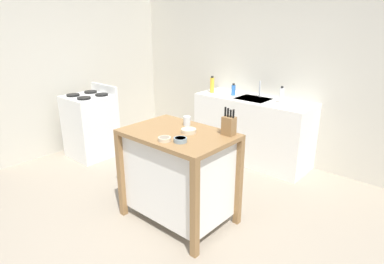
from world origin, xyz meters
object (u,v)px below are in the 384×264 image
at_px(bowl_ceramic_small, 180,140).
at_px(stove, 91,125).
at_px(sink_faucet, 260,89).
at_px(kitchen_island, 178,172).
at_px(bowl_ceramic_wide, 164,139).
at_px(bowl_stoneware_deep, 189,131).
at_px(bottle_spray_cleaner, 233,90).
at_px(knife_block, 229,125).
at_px(bottle_dish_soap, 281,95).
at_px(trash_bin, 136,166).
at_px(bottle_hand_soap, 212,85).
at_px(drinking_cup, 187,121).

relative_size(bowl_ceramic_small, stove, 0.11).
bearing_deg(sink_faucet, kitchen_island, -82.72).
bearing_deg(kitchen_island, bowl_ceramic_wide, -73.37).
height_order(bowl_stoneware_deep, bowl_ceramic_wide, bowl_stoneware_deep).
height_order(bowl_ceramic_wide, bottle_spray_cleaner, bottle_spray_cleaner).
xyz_separation_m(knife_block, bowl_ceramic_wide, (-0.32, -0.50, -0.07)).
xyz_separation_m(kitchen_island, bottle_spray_cleaner, (-0.56, 1.73, 0.46)).
xyz_separation_m(bowl_ceramic_small, bottle_dish_soap, (-0.04, 1.94, 0.05)).
bearing_deg(bowl_stoneware_deep, stove, 171.97).
height_order(knife_block, bottle_dish_soap, knife_block).
bearing_deg(kitchen_island, trash_bin, 173.25).
xyz_separation_m(bowl_ceramic_small, bottle_hand_soap, (-1.09, 1.85, 0.07)).
bearing_deg(bottle_dish_soap, trash_bin, -118.37).
height_order(bowl_ceramic_wide, sink_faucet, sink_faucet).
distance_m(knife_block, trash_bin, 1.36).
bearing_deg(bottle_spray_cleaner, kitchen_island, -72.06).
distance_m(bowl_ceramic_wide, bottle_dish_soap, 2.02).
bearing_deg(bowl_ceramic_small, bottle_spray_cleaner, 111.54).
relative_size(drinking_cup, stove, 0.09).
bearing_deg(kitchen_island, bottle_hand_soap, 118.24).
xyz_separation_m(bowl_ceramic_wide, bottle_hand_soap, (-0.97, 1.92, 0.07)).
xyz_separation_m(sink_faucet, stove, (-1.85, -1.54, -0.55)).
distance_m(bowl_ceramic_wide, bottle_hand_soap, 2.16).
bearing_deg(drinking_cup, sink_faucet, 95.70).
relative_size(bottle_spray_cleaner, stove, 0.17).
bearing_deg(sink_faucet, stove, -140.17).
xyz_separation_m(drinking_cup, stove, (-2.02, 0.15, -0.52)).
distance_m(bowl_ceramic_wide, trash_bin, 1.09).
xyz_separation_m(bowl_ceramic_small, sink_faucet, (-0.44, 2.08, 0.06)).
relative_size(bowl_stoneware_deep, bottle_hand_soap, 0.58).
bearing_deg(bottle_hand_soap, drinking_cup, -60.63).
height_order(bowl_ceramic_small, bottle_hand_soap, bottle_hand_soap).
height_order(kitchen_island, trash_bin, kitchen_island).
height_order(drinking_cup, bottle_spray_cleaner, bottle_spray_cleaner).
bearing_deg(bowl_ceramic_small, bowl_stoneware_deep, 114.50).
xyz_separation_m(bottle_hand_soap, bottle_spray_cleaner, (0.34, 0.05, -0.04)).
bearing_deg(bowl_stoneware_deep, bottle_hand_soap, 121.32).
xyz_separation_m(bowl_stoneware_deep, bowl_ceramic_small, (0.10, -0.23, -0.00)).
bearing_deg(knife_block, bottle_dish_soap, 99.18).
bearing_deg(bowl_ceramic_wide, bowl_ceramic_small, 30.26).
bearing_deg(stove, kitchen_island, -9.76).
relative_size(bottle_hand_soap, bottle_spray_cleaner, 1.42).
distance_m(sink_faucet, bottle_dish_soap, 0.42).
bearing_deg(bowl_stoneware_deep, sink_faucet, 100.15).
distance_m(sink_faucet, bottle_hand_soap, 0.70).
distance_m(bowl_ceramic_wide, drinking_cup, 0.48).
bearing_deg(trash_bin, sink_faucet, 74.23).
height_order(drinking_cup, bottle_hand_soap, bottle_hand_soap).
bearing_deg(bottle_hand_soap, knife_block, -47.70).
bearing_deg(bottle_spray_cleaner, bottle_dish_soap, 3.20).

